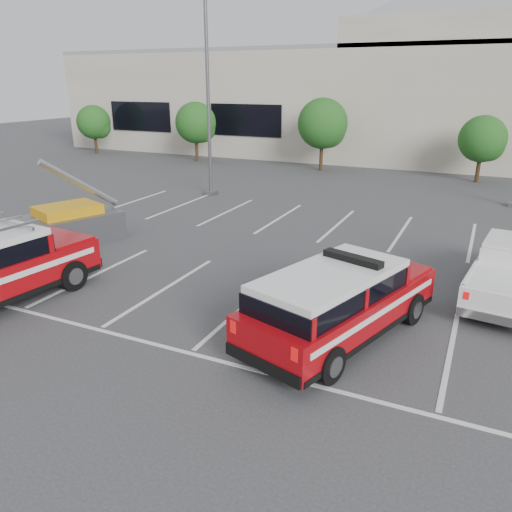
{
  "coord_description": "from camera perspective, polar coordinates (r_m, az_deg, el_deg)",
  "views": [
    {
      "loc": [
        5.62,
        -11.29,
        5.91
      ],
      "look_at": [
        -0.22,
        1.18,
        1.05
      ],
      "focal_mm": 35.0,
      "sensor_mm": 36.0,
      "label": 1
    }
  ],
  "objects": [
    {
      "name": "tree_far_left",
      "position": [
        45.33,
        -17.93,
        14.23
      ],
      "size": [
        2.77,
        2.77,
        3.99
      ],
      "color": "#3F2B19",
      "rests_on": "ground"
    },
    {
      "name": "convention_building",
      "position": [
        43.51,
        18.72,
        16.91
      ],
      "size": [
        60.0,
        16.99,
        13.2
      ],
      "color": "beige",
      "rests_on": "ground"
    },
    {
      "name": "light_pole_left",
      "position": [
        26.99,
        -5.51,
        17.82
      ],
      "size": [
        0.9,
        0.6,
        10.24
      ],
      "color": "#59595E",
      "rests_on": "ground"
    },
    {
      "name": "tree_mid_right",
      "position": [
        33.51,
        24.6,
        11.9
      ],
      "size": [
        2.77,
        2.77,
        3.99
      ],
      "color": "#3F2B19",
      "rests_on": "ground"
    },
    {
      "name": "white_pickup",
      "position": [
        15.96,
        27.02,
        -2.05
      ],
      "size": [
        2.43,
        5.44,
        1.61
      ],
      "rotation": [
        0.0,
        0.0,
        -0.12
      ],
      "color": "silver",
      "rests_on": "ground"
    },
    {
      "name": "fire_chief_suv",
      "position": [
        12.1,
        9.45,
        -5.75
      ],
      "size": [
        3.7,
        6.02,
        1.99
      ],
      "rotation": [
        0.0,
        0.0,
        -0.31
      ],
      "color": "#94070C",
      "rests_on": "ground"
    },
    {
      "name": "ground",
      "position": [
        13.92,
        -1.26,
        -5.68
      ],
      "size": [
        120.0,
        120.0,
        0.0
      ],
      "primitive_type": "plane",
      "color": "#343437",
      "rests_on": "ground"
    },
    {
      "name": "utility_rig",
      "position": [
        20.5,
        -20.86,
        3.29
      ],
      "size": [
        4.3,
        4.16,
        3.27
      ],
      "rotation": [
        0.0,
        0.0,
        -0.38
      ],
      "color": "#59595E",
      "rests_on": "ground"
    },
    {
      "name": "stall_markings",
      "position": [
        17.77,
        5.17,
        -0.05
      ],
      "size": [
        23.0,
        15.0,
        0.01
      ],
      "primitive_type": "cube",
      "color": "silver",
      "rests_on": "ground"
    },
    {
      "name": "tree_mid_left",
      "position": [
        35.07,
        7.77,
        14.58
      ],
      "size": [
        3.37,
        3.37,
        4.85
      ],
      "color": "#3F2B19",
      "rests_on": "ground"
    },
    {
      "name": "tree_left",
      "position": [
        39.27,
        -6.75,
        14.73
      ],
      "size": [
        3.07,
        3.07,
        4.42
      ],
      "color": "#3F2B19",
      "rests_on": "ground"
    }
  ]
}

